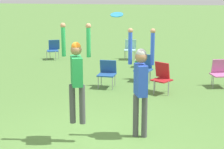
% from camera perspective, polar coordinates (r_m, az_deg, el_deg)
% --- Properties ---
extents(ground_plane, '(120.00, 120.00, 0.00)m').
position_cam_1_polar(ground_plane, '(7.59, -2.49, -10.67)').
color(ground_plane, '#56843D').
extents(person_jumping, '(0.60, 0.49, 2.01)m').
position_cam_1_polar(person_jumping, '(7.34, -5.42, 0.39)').
color(person_jumping, '#4C4C51').
rests_on(person_jumping, ground_plane).
extents(person_defending, '(0.55, 0.44, 2.28)m').
position_cam_1_polar(person_defending, '(7.62, 4.40, -0.86)').
color(person_defending, '#4C4C51').
rests_on(person_defending, ground_plane).
extents(frisbee, '(0.24, 0.24, 0.08)m').
position_cam_1_polar(frisbee, '(7.10, 0.74, 9.11)').
color(frisbee, '#2D9EDB').
extents(camping_chair_0, '(0.68, 0.73, 0.85)m').
position_cam_1_polar(camping_chair_0, '(12.23, 16.19, 0.47)').
color(camping_chair_0, gray).
rests_on(camping_chair_0, ground_plane).
extents(camping_chair_1, '(0.62, 0.67, 0.83)m').
position_cam_1_polar(camping_chair_1, '(16.44, -8.93, 3.97)').
color(camping_chair_1, gray).
rests_on(camping_chair_1, ground_plane).
extents(camping_chair_2, '(0.55, 0.58, 0.84)m').
position_cam_1_polar(camping_chair_2, '(11.65, -0.72, 0.45)').
color(camping_chair_2, gray).
rests_on(camping_chair_2, ground_plane).
extents(camping_chair_3, '(0.63, 0.68, 0.88)m').
position_cam_1_polar(camping_chair_3, '(12.51, 4.86, 1.27)').
color(camping_chair_3, gray).
rests_on(camping_chair_3, ground_plane).
extents(camping_chair_4, '(0.53, 0.57, 0.86)m').
position_cam_1_polar(camping_chair_4, '(16.21, 2.79, 4.10)').
color(camping_chair_4, gray).
rests_on(camping_chair_4, ground_plane).
extents(camping_chair_5, '(0.67, 0.74, 0.89)m').
position_cam_1_polar(camping_chair_5, '(11.14, 7.62, -0.18)').
color(camping_chair_5, gray).
rests_on(camping_chair_5, ground_plane).
extents(cooler_box, '(0.53, 0.33, 0.31)m').
position_cam_1_polar(cooler_box, '(14.64, 4.57, 1.69)').
color(cooler_box, '#2D8C4C').
rests_on(cooler_box, ground_plane).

